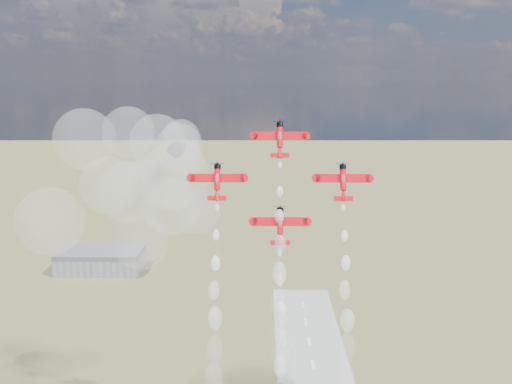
{
  "coord_description": "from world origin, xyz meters",
  "views": [
    {
      "loc": [
        -20.59,
        -133.62,
        116.71
      ],
      "look_at": [
        -22.51,
        -0.98,
        88.2
      ],
      "focal_mm": 38.0,
      "sensor_mm": 36.0,
      "label": 1
    }
  ],
  "objects": [
    {
      "name": "hangar",
      "position": [
        -120.0,
        180.0,
        6.5
      ],
      "size": [
        50.0,
        28.0,
        13.0
      ],
      "color": "gray",
      "rests_on": "ground"
    },
    {
      "name": "smoke_trail_lead",
      "position": [
        -16.48,
        -14.12,
        60.62
      ],
      "size": [
        5.28,
        21.11,
        45.55
      ],
      "color": "white",
      "rests_on": "plane_lead"
    },
    {
      "name": "drifted_smoke_cloud",
      "position": [
        -59.77,
        25.93,
        84.59
      ],
      "size": [
        60.59,
        39.59,
        53.65
      ],
      "color": "white",
      "rests_on": "ground"
    },
    {
      "name": "smoke_trail_right",
      "position": [
        -0.9,
        -18.44,
        50.17
      ],
      "size": [
        5.5,
        21.71,
        46.49
      ],
      "color": "white",
      "rests_on": "plane_right"
    },
    {
      "name": "smoke_trail_left",
      "position": [
        -32.1,
        -18.62,
        50.38
      ],
      "size": [
        5.1,
        21.72,
        45.82
      ],
      "color": "white",
      "rests_on": "plane_left"
    },
    {
      "name": "plane_lead",
      "position": [
        -16.51,
        3.25,
        101.08
      ],
      "size": [
        13.33,
        6.28,
        9.01
      ],
      "rotation": [
        1.17,
        0.0,
        0.0
      ],
      "color": "red",
      "rests_on": "ground"
    },
    {
      "name": "plane_right",
      "position": [
        -0.8,
        -1.08,
        90.97
      ],
      "size": [
        13.33,
        6.28,
        9.01
      ],
      "rotation": [
        1.17,
        0.0,
        0.0
      ],
      "color": "red",
      "rests_on": "ground"
    },
    {
      "name": "plane_left",
      "position": [
        -32.23,
        -1.08,
        90.97
      ],
      "size": [
        13.33,
        6.28,
        9.01
      ],
      "rotation": [
        1.17,
        0.0,
        0.0
      ],
      "color": "red",
      "rests_on": "ground"
    },
    {
      "name": "plane_slot",
      "position": [
        -16.51,
        -5.42,
        80.86
      ],
      "size": [
        13.33,
        6.28,
        9.01
      ],
      "rotation": [
        1.17,
        0.0,
        0.0
      ],
      "color": "red",
      "rests_on": "ground"
    }
  ]
}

